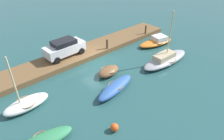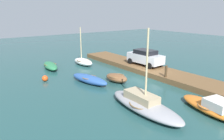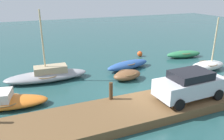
# 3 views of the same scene
# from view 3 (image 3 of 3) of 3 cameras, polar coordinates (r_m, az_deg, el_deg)

# --- Properties ---
(ground_plane) EXTENTS (84.00, 84.00, 0.00)m
(ground_plane) POSITION_cam_3_polar(r_m,az_deg,el_deg) (14.68, 6.54, -6.74)
(ground_plane) COLOR #234C4C
(dock_platform) EXTENTS (23.03, 3.15, 0.50)m
(dock_platform) POSITION_cam_3_polar(r_m,az_deg,el_deg) (13.13, 10.61, -9.13)
(dock_platform) COLOR brown
(dock_platform) RESTS_ON ground_plane
(dinghy_brown) EXTENTS (2.49, 1.63, 0.73)m
(dinghy_brown) POSITION_cam_3_polar(r_m,az_deg,el_deg) (17.13, 3.92, -1.26)
(dinghy_brown) COLOR brown
(dinghy_brown) RESTS_ON ground_plane
(rowboat_blue) EXTENTS (4.41, 2.04, 0.71)m
(rowboat_blue) POSITION_cam_3_polar(r_m,az_deg,el_deg) (19.47, 4.14, 1.31)
(rowboat_blue) COLOR #2D569E
(rowboat_blue) RESTS_ON ground_plane
(sailboat_grey) EXTENTS (6.15, 2.11, 5.30)m
(sailboat_grey) POSITION_cam_3_polar(r_m,az_deg,el_deg) (17.60, -16.23, -1.21)
(sailboat_grey) COLOR #939399
(sailboat_grey) RESTS_ON ground_plane
(rowboat_white) EXTENTS (3.39, 1.53, 4.45)m
(rowboat_white) POSITION_cam_3_polar(r_m,az_deg,el_deg) (20.88, 23.32, 1.14)
(rowboat_white) COLOR white
(rowboat_white) RESTS_ON ground_plane
(rowboat_green) EXTENTS (3.87, 1.68, 0.67)m
(rowboat_green) POSITION_cam_3_polar(r_m,az_deg,el_deg) (23.96, 17.87, 3.91)
(rowboat_green) COLOR #2D7A4C
(rowboat_green) RESTS_ON ground_plane
(motorboat_orange) EXTENTS (4.83, 2.54, 1.02)m
(motorboat_orange) POSITION_cam_3_polar(r_m,az_deg,el_deg) (14.59, -25.57, -7.22)
(motorboat_orange) COLOR orange
(motorboat_orange) RESTS_ON ground_plane
(mooring_post_mid_west) EXTENTS (0.22, 0.22, 1.05)m
(mooring_post_mid_west) POSITION_cam_3_polar(r_m,az_deg,el_deg) (12.93, -0.29, -5.38)
(mooring_post_mid_west) COLOR #47331E
(mooring_post_mid_west) RESTS_ON dock_platform
(parked_car) EXTENTS (4.15, 2.08, 1.69)m
(parked_car) POSITION_cam_3_polar(r_m,az_deg,el_deg) (13.64, 19.23, -3.49)
(parked_car) COLOR silver
(parked_car) RESTS_ON dock_platform
(marker_buoy) EXTENTS (0.54, 0.54, 0.54)m
(marker_buoy) POSITION_cam_3_polar(r_m,az_deg,el_deg) (23.34, 7.14, 4.15)
(marker_buoy) COLOR #E54C19
(marker_buoy) RESTS_ON ground_plane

